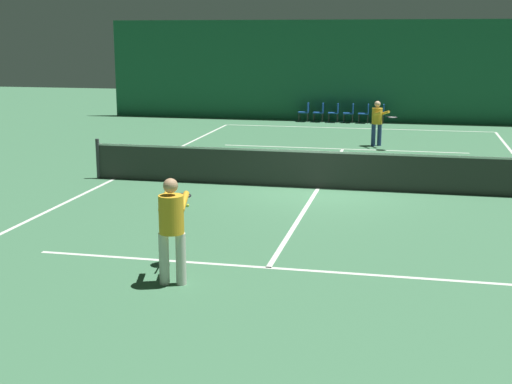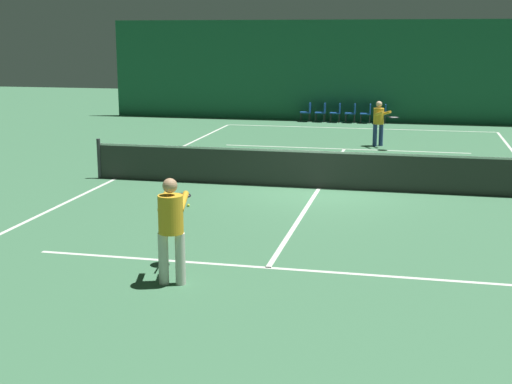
# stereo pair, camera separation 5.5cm
# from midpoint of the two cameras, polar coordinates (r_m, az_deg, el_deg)

# --- Properties ---
(ground_plane) EXTENTS (60.00, 60.00, 0.00)m
(ground_plane) POSITION_cam_midpoint_polar(r_m,az_deg,el_deg) (18.03, 4.91, 0.31)
(ground_plane) COLOR #3D704C
(backdrop_curtain) EXTENTS (23.00, 0.12, 4.41)m
(backdrop_curtain) POSITION_cam_midpoint_polar(r_m,az_deg,el_deg) (31.87, 8.41, 9.54)
(backdrop_curtain) COLOR #1E5B3D
(backdrop_curtain) RESTS_ON ground
(court_line_baseline_far) EXTENTS (11.00, 0.10, 0.00)m
(court_line_baseline_far) POSITION_cam_midpoint_polar(r_m,az_deg,el_deg) (29.71, 7.94, 5.07)
(court_line_baseline_far) COLOR silver
(court_line_baseline_far) RESTS_ON ground
(court_line_service_far) EXTENTS (8.25, 0.10, 0.00)m
(court_line_service_far) POSITION_cam_midpoint_polar(r_m,az_deg,el_deg) (24.28, 6.90, 3.44)
(court_line_service_far) COLOR silver
(court_line_service_far) RESTS_ON ground
(court_line_service_near) EXTENTS (8.25, 0.10, 0.00)m
(court_line_service_near) POSITION_cam_midpoint_polar(r_m,az_deg,el_deg) (11.93, 0.85, -6.07)
(court_line_service_near) COLOR silver
(court_line_service_near) RESTS_ON ground
(court_line_sideline_left) EXTENTS (0.10, 23.80, 0.00)m
(court_line_sideline_left) POSITION_cam_midpoint_polar(r_m,az_deg,el_deg) (19.49, -11.33, 1.04)
(court_line_sideline_left) COLOR silver
(court_line_sideline_left) RESTS_ON ground
(court_line_centre) EXTENTS (0.10, 12.80, 0.00)m
(court_line_centre) POSITION_cam_midpoint_polar(r_m,az_deg,el_deg) (18.03, 4.91, 0.31)
(court_line_centre) COLOR silver
(court_line_centre) RESTS_ON ground
(tennis_net) EXTENTS (12.00, 0.10, 1.07)m
(tennis_net) POSITION_cam_midpoint_polar(r_m,az_deg,el_deg) (17.93, 4.94, 1.90)
(tennis_net) COLOR #2D332D
(tennis_net) RESTS_ON ground
(player_near) EXTENTS (0.57, 1.40, 1.68)m
(player_near) POSITION_cam_midpoint_polar(r_m,az_deg,el_deg) (11.00, -6.88, -2.45)
(player_near) COLOR beige
(player_near) RESTS_ON ground
(player_far) EXTENTS (1.02, 1.26, 1.55)m
(player_far) POSITION_cam_midpoint_polar(r_m,az_deg,el_deg) (24.97, 9.64, 5.70)
(player_far) COLOR navy
(player_far) RESTS_ON ground
(courtside_chair_0) EXTENTS (0.44, 0.44, 0.84)m
(courtside_chair_0) POSITION_cam_midpoint_polar(r_m,az_deg,el_deg) (31.72, 3.93, 6.51)
(courtside_chair_0) COLOR #2D2D2D
(courtside_chair_0) RESTS_ON ground
(courtside_chair_1) EXTENTS (0.44, 0.44, 0.84)m
(courtside_chair_1) POSITION_cam_midpoint_polar(r_m,az_deg,el_deg) (31.63, 5.11, 6.47)
(courtside_chair_1) COLOR #2D2D2D
(courtside_chair_1) RESTS_ON ground
(courtside_chair_2) EXTENTS (0.44, 0.44, 0.84)m
(courtside_chair_2) POSITION_cam_midpoint_polar(r_m,az_deg,el_deg) (31.55, 6.30, 6.43)
(courtside_chair_2) COLOR #2D2D2D
(courtside_chair_2) RESTS_ON ground
(courtside_chair_3) EXTENTS (0.44, 0.44, 0.84)m
(courtside_chair_3) POSITION_cam_midpoint_polar(r_m,az_deg,el_deg) (31.49, 7.50, 6.39)
(courtside_chair_3) COLOR #2D2D2D
(courtside_chair_3) RESTS_ON ground
(courtside_chair_4) EXTENTS (0.44, 0.44, 0.84)m
(courtside_chair_4) POSITION_cam_midpoint_polar(r_m,az_deg,el_deg) (31.44, 8.70, 6.34)
(courtside_chair_4) COLOR #2D2D2D
(courtside_chair_4) RESTS_ON ground
(courtside_chair_5) EXTENTS (0.44, 0.44, 0.84)m
(courtside_chair_5) POSITION_cam_midpoint_polar(r_m,az_deg,el_deg) (31.41, 9.90, 6.30)
(courtside_chair_5) COLOR #2D2D2D
(courtside_chair_5) RESTS_ON ground
(tennis_ball) EXTENTS (0.07, 0.07, 0.07)m
(tennis_ball) POSITION_cam_midpoint_polar(r_m,az_deg,el_deg) (16.11, -5.58, -1.07)
(tennis_ball) COLOR #D1DB33
(tennis_ball) RESTS_ON ground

